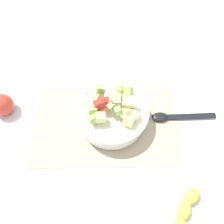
{
  "coord_description": "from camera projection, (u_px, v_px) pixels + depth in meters",
  "views": [
    {
      "loc": [
        0.02,
        -0.36,
        0.66
      ],
      "look_at": [
        0.02,
        0.01,
        0.06
      ],
      "focal_mm": 35.26,
      "sensor_mm": 36.0,
      "label": 1
    }
  ],
  "objects": [
    {
      "name": "serving_spoon",
      "position": [
        173.0,
        117.0,
        0.75
      ],
      "size": [
        0.22,
        0.04,
        0.01
      ],
      "color": "black",
      "rests_on": "placemat"
    },
    {
      "name": "whole_apple",
      "position": [
        2.0,
        105.0,
        0.74
      ],
      "size": [
        0.08,
        0.08,
        0.09
      ],
      "color": "#BC3828",
      "rests_on": "ground_plane"
    },
    {
      "name": "salad_bowl",
      "position": [
        112.0,
        113.0,
        0.71
      ],
      "size": [
        0.24,
        0.24,
        0.13
      ],
      "color": "white",
      "rests_on": "placemat"
    },
    {
      "name": "ground_plane",
      "position": [
        106.0,
        123.0,
        0.75
      ],
      "size": [
        2.4,
        2.4,
        0.0
      ],
      "primitive_type": "plane",
      "color": "silver"
    },
    {
      "name": "banana_whole",
      "position": [
        185.0,
        211.0,
        0.59
      ],
      "size": [
        0.1,
        0.14,
        0.04
      ],
      "color": "yellow",
      "rests_on": "ground_plane"
    },
    {
      "name": "placemat",
      "position": [
        106.0,
        122.0,
        0.75
      ],
      "size": [
        0.49,
        0.31,
        0.01
      ],
      "primitive_type": "cube",
      "color": "tan",
      "rests_on": "ground_plane"
    }
  ]
}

